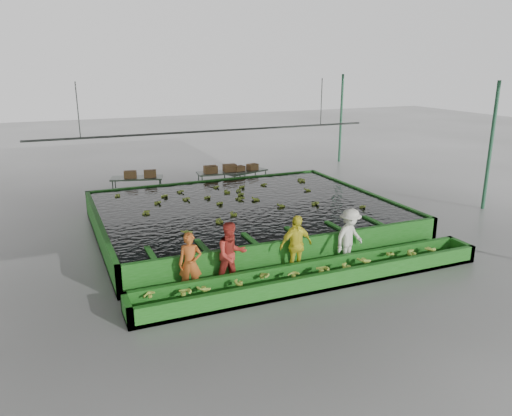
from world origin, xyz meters
name	(u,v)px	position (x,y,z in m)	size (l,w,h in m)	color
ground	(262,241)	(0.00, 0.00, 0.00)	(80.00, 80.00, 0.00)	slate
shed_roof	(263,85)	(0.00, 0.00, 5.00)	(20.00, 22.00, 0.04)	gray
shed_posts	(262,166)	(0.00, 0.00, 2.50)	(20.00, 22.00, 5.00)	#2C6543
flotation_tank	(245,216)	(0.00, 1.50, 0.45)	(10.00, 8.00, 0.90)	#206B1C
tank_water	(245,205)	(0.00, 1.50, 0.85)	(9.70, 7.70, 0.00)	black
sorting_trough	(317,276)	(0.00, -3.60, 0.25)	(10.00, 1.00, 0.50)	#206B1C
cableway_rail	(212,131)	(0.00, 5.00, 3.00)	(0.08, 0.08, 14.00)	#59605B
rail_hanger_left	(78,110)	(-5.00, 5.00, 4.00)	(0.04, 0.04, 2.00)	#59605B
rail_hanger_right	(321,102)	(5.00, 5.00, 4.00)	(0.04, 0.04, 2.00)	#59605B
worker_a	(190,264)	(-3.20, -2.80, 0.81)	(0.59, 0.39, 1.61)	#BD5721
worker_b	(231,255)	(-2.10, -2.80, 0.87)	(0.85, 0.66, 1.75)	#BE342A
worker_c	(296,245)	(-0.22, -2.80, 0.85)	(1.00, 0.42, 1.71)	yellow
worker_d	(350,237)	(1.50, -2.80, 0.85)	(1.10, 0.63, 1.69)	white
packing_table_left	(138,188)	(-2.79, 6.82, 0.49)	(2.14, 0.85, 0.97)	#59605B
packing_table_mid	(222,182)	(0.86, 6.42, 0.49)	(2.15, 0.86, 0.98)	#59605B
packing_table_right	(245,181)	(2.00, 6.40, 0.46)	(2.04, 0.82, 0.93)	#59605B
box_stack_left	(140,177)	(-2.65, 6.74, 0.97)	(1.33, 0.37, 0.29)	brown
box_stack_mid	(220,172)	(0.80, 6.39, 0.98)	(1.44, 0.40, 0.31)	brown
box_stack_right	(246,171)	(2.02, 6.40, 0.93)	(1.24, 0.34, 0.27)	brown
floating_bananas	(237,199)	(0.00, 2.30, 0.85)	(8.52, 5.81, 0.12)	#91B135
trough_bananas	(317,270)	(0.00, -3.60, 0.40)	(9.20, 0.61, 0.12)	#91B135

